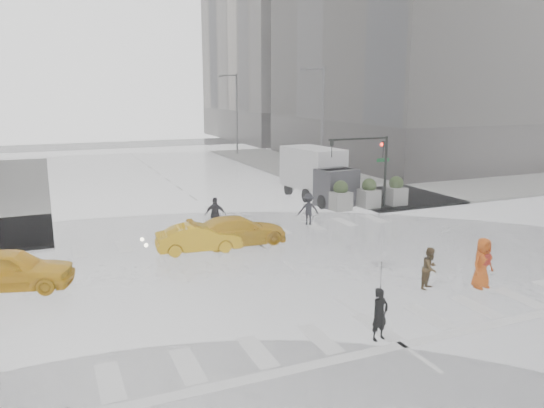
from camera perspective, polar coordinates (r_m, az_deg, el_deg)
name	(u,v)px	position (r m, az deg, el deg)	size (l,w,h in m)	color
ground	(294,269)	(22.02, 2.35, -6.96)	(120.00, 120.00, 0.00)	black
sidewalk_ne	(412,176)	(46.67, 14.84, 2.95)	(35.00, 35.00, 0.15)	slate
building_ne_far	(309,29)	(84.35, 3.96, 18.29)	(26.05, 26.05, 36.00)	#A79D91
road_markings	(294,268)	(22.02, 2.35, -6.94)	(18.00, 48.00, 0.01)	silver
traffic_signal_pole	(372,158)	(32.51, 10.72, 4.89)	(4.45, 0.42, 4.50)	black
street_lamp_near	(321,120)	(41.85, 5.28, 9.01)	(2.15, 0.22, 9.00)	#59595B
street_lamp_far	(236,111)	(60.18, -3.93, 9.97)	(2.15, 0.22, 9.00)	#59595B
planter_west	(340,196)	(31.96, 7.38, 0.82)	(1.10, 1.10, 1.80)	slate
planter_mid	(369,194)	(33.01, 10.37, 1.09)	(1.10, 1.10, 1.80)	slate
planter_east	(396,191)	(34.14, 13.18, 1.33)	(1.10, 1.10, 1.80)	slate
pedestrian_black	(381,287)	(15.80, 11.66, -8.75)	(1.11, 1.13, 2.43)	black
pedestrian_brown	(430,268)	(20.47, 16.64, -6.64)	(0.77, 0.60, 1.58)	#483519
pedestrian_orange	(483,263)	(21.14, 21.71, -5.91)	(1.00, 0.71, 1.92)	#C14A0D
pedestrian_far_a	(216,215)	(27.46, -6.10, -1.16)	(1.07, 0.65, 1.83)	black
pedestrian_far_b	(308,209)	(28.87, 3.93, -0.56)	(1.12, 0.62, 1.74)	black
taxi_front	(9,269)	(21.82, -26.40, -6.32)	(1.81, 4.51, 1.54)	#E6A70C
taxi_mid	(199,238)	(24.32, -7.90, -3.65)	(1.34, 3.83, 1.26)	#E6A70C
taxi_rear	(239,231)	(25.22, -3.62, -2.87)	(1.90, 4.13, 1.36)	#E6A70C
box_truck	(319,173)	(35.25, 5.05, 3.33)	(2.42, 6.45, 3.43)	silver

